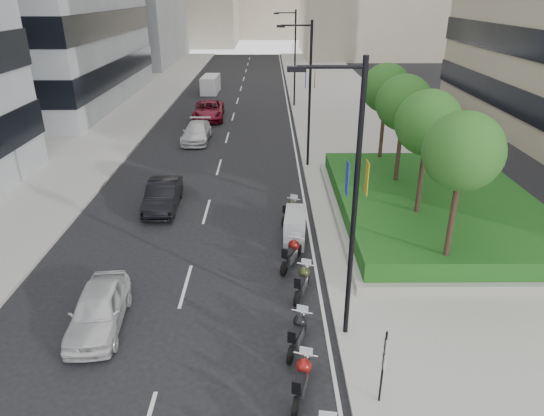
{
  "coord_description": "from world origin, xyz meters",
  "views": [
    {
      "loc": [
        1.77,
        -12.04,
        10.5
      ],
      "look_at": [
        1.9,
        6.94,
        2.0
      ],
      "focal_mm": 32.0,
      "sensor_mm": 36.0,
      "label": 1
    }
  ],
  "objects_px": {
    "lamp_post_2": "(293,54)",
    "motorcycle_5": "(295,227)",
    "lamp_post_1": "(307,89)",
    "parking_sign": "(383,364)",
    "motorcycle_1": "(302,379)",
    "motorcycle_2": "(298,332)",
    "lamp_post_0": "(350,195)",
    "motorcycle_3": "(302,281)",
    "car_b": "(163,195)",
    "car_d": "(209,110)",
    "motorcycle_4": "(292,253)",
    "car_a": "(98,309)",
    "motorcycle_6": "(290,210)",
    "delivery_van": "(210,85)",
    "car_c": "(197,132)"
  },
  "relations": [
    {
      "from": "motorcycle_6",
      "to": "car_d",
      "type": "height_order",
      "value": "car_d"
    },
    {
      "from": "car_d",
      "to": "motorcycle_5",
      "type": "bearing_deg",
      "value": -77.42
    },
    {
      "from": "motorcycle_1",
      "to": "car_b",
      "type": "distance_m",
      "value": 14.57
    },
    {
      "from": "lamp_post_2",
      "to": "motorcycle_2",
      "type": "height_order",
      "value": "lamp_post_2"
    },
    {
      "from": "parking_sign",
      "to": "car_a",
      "type": "height_order",
      "value": "parking_sign"
    },
    {
      "from": "lamp_post_0",
      "to": "motorcycle_5",
      "type": "height_order",
      "value": "lamp_post_0"
    },
    {
      "from": "motorcycle_2",
      "to": "car_b",
      "type": "xyz_separation_m",
      "value": [
        -6.48,
        11.0,
        0.17
      ]
    },
    {
      "from": "lamp_post_1",
      "to": "motorcycle_4",
      "type": "relative_size",
      "value": 4.39
    },
    {
      "from": "motorcycle_4",
      "to": "car_c",
      "type": "bearing_deg",
      "value": 43.1
    },
    {
      "from": "motorcycle_2",
      "to": "motorcycle_5",
      "type": "height_order",
      "value": "motorcycle_5"
    },
    {
      "from": "lamp_post_2",
      "to": "motorcycle_5",
      "type": "relative_size",
      "value": 3.73
    },
    {
      "from": "lamp_post_1",
      "to": "motorcycle_1",
      "type": "xyz_separation_m",
      "value": [
        -1.47,
        -19.6,
        -4.5
      ]
    },
    {
      "from": "lamp_post_0",
      "to": "motorcycle_4",
      "type": "bearing_deg",
      "value": 107.72
    },
    {
      "from": "lamp_post_0",
      "to": "motorcycle_2",
      "type": "relative_size",
      "value": 4.47
    },
    {
      "from": "lamp_post_1",
      "to": "car_d",
      "type": "relative_size",
      "value": 1.59
    },
    {
      "from": "lamp_post_1",
      "to": "motorcycle_5",
      "type": "bearing_deg",
      "value": -96.57
    },
    {
      "from": "lamp_post_1",
      "to": "parking_sign",
      "type": "distance_m",
      "value": 20.33
    },
    {
      "from": "motorcycle_2",
      "to": "lamp_post_1",
      "type": "bearing_deg",
      "value": 14.07
    },
    {
      "from": "motorcycle_6",
      "to": "parking_sign",
      "type": "bearing_deg",
      "value": -147.6
    },
    {
      "from": "lamp_post_2",
      "to": "parking_sign",
      "type": "relative_size",
      "value": 3.6
    },
    {
      "from": "motorcycle_4",
      "to": "car_d",
      "type": "relative_size",
      "value": 0.36
    },
    {
      "from": "lamp_post_1",
      "to": "parking_sign",
      "type": "relative_size",
      "value": 3.6
    },
    {
      "from": "lamp_post_1",
      "to": "delivery_van",
      "type": "height_order",
      "value": "lamp_post_1"
    },
    {
      "from": "motorcycle_3",
      "to": "car_b",
      "type": "height_order",
      "value": "car_b"
    },
    {
      "from": "car_d",
      "to": "motorcycle_6",
      "type": "bearing_deg",
      "value": -76.21
    },
    {
      "from": "motorcycle_1",
      "to": "car_a",
      "type": "relative_size",
      "value": 0.5
    },
    {
      "from": "motorcycle_5",
      "to": "car_d",
      "type": "xyz_separation_m",
      "value": [
        -6.56,
        23.41,
        0.1
      ]
    },
    {
      "from": "lamp_post_1",
      "to": "lamp_post_2",
      "type": "distance_m",
      "value": 18.0
    },
    {
      "from": "motorcycle_5",
      "to": "car_b",
      "type": "distance_m",
      "value": 7.73
    },
    {
      "from": "motorcycle_6",
      "to": "car_d",
      "type": "bearing_deg",
      "value": 39.85
    },
    {
      "from": "car_c",
      "to": "car_d",
      "type": "distance_m",
      "value": 7.06
    },
    {
      "from": "car_b",
      "to": "lamp_post_1",
      "type": "bearing_deg",
      "value": 37.51
    },
    {
      "from": "lamp_post_1",
      "to": "car_a",
      "type": "distance_m",
      "value": 18.89
    },
    {
      "from": "parking_sign",
      "to": "motorcycle_3",
      "type": "relative_size",
      "value": 1.24
    },
    {
      "from": "car_d",
      "to": "motorcycle_4",
      "type": "bearing_deg",
      "value": -79.23
    },
    {
      "from": "motorcycle_3",
      "to": "motorcycle_6",
      "type": "height_order",
      "value": "motorcycle_3"
    },
    {
      "from": "lamp_post_2",
      "to": "parking_sign",
      "type": "xyz_separation_m",
      "value": [
        0.66,
        -38.0,
        -3.61
      ]
    },
    {
      "from": "lamp_post_0",
      "to": "car_b",
      "type": "bearing_deg",
      "value": 127.25
    },
    {
      "from": "parking_sign",
      "to": "motorcycle_1",
      "type": "relative_size",
      "value": 1.21
    },
    {
      "from": "car_a",
      "to": "car_d",
      "type": "relative_size",
      "value": 0.72
    },
    {
      "from": "lamp_post_0",
      "to": "parking_sign",
      "type": "xyz_separation_m",
      "value": [
        0.66,
        -3.0,
        -3.61
      ]
    },
    {
      "from": "motorcycle_1",
      "to": "car_c",
      "type": "relative_size",
      "value": 0.43
    },
    {
      "from": "motorcycle_4",
      "to": "motorcycle_3",
      "type": "bearing_deg",
      "value": -147.45
    },
    {
      "from": "motorcycle_1",
      "to": "car_c",
      "type": "distance_m",
      "value": 26.43
    },
    {
      "from": "motorcycle_4",
      "to": "lamp_post_2",
      "type": "bearing_deg",
      "value": 21.26
    },
    {
      "from": "motorcycle_2",
      "to": "motorcycle_4",
      "type": "bearing_deg",
      "value": 18.55
    },
    {
      "from": "car_a",
      "to": "car_b",
      "type": "distance_m",
      "value": 9.93
    },
    {
      "from": "car_b",
      "to": "car_d",
      "type": "distance_m",
      "value": 19.65
    },
    {
      "from": "motorcycle_6",
      "to": "motorcycle_3",
      "type": "bearing_deg",
      "value": -155.33
    },
    {
      "from": "motorcycle_1",
      "to": "motorcycle_6",
      "type": "height_order",
      "value": "motorcycle_1"
    }
  ]
}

